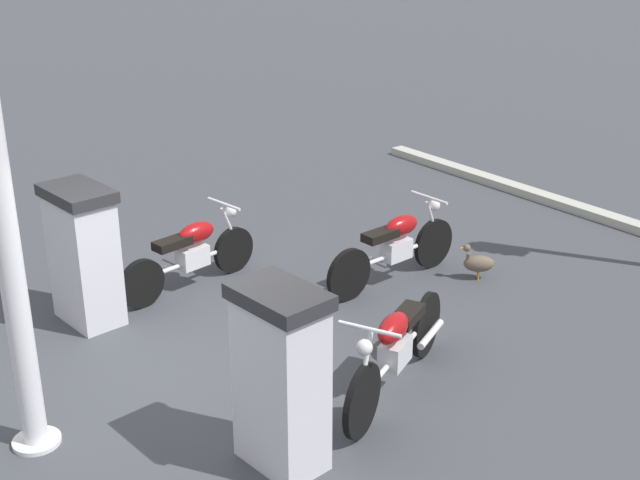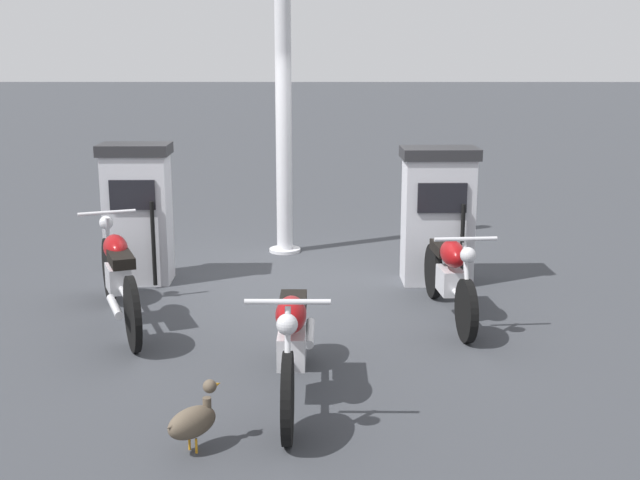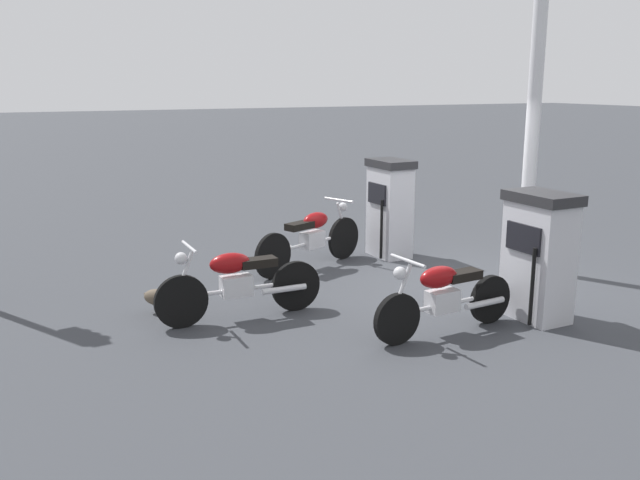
# 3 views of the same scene
# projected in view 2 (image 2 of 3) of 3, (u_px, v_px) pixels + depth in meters

# --- Properties ---
(ground_plane) EXTENTS (120.00, 120.00, 0.00)m
(ground_plane) POSITION_uv_depth(u_px,v_px,m) (288.00, 284.00, 8.95)
(ground_plane) COLOR #383A3F
(fuel_pump_near) EXTENTS (0.55, 0.77, 1.54)m
(fuel_pump_near) POSITION_uv_depth(u_px,v_px,m) (138.00, 213.00, 8.89)
(fuel_pump_near) COLOR silver
(fuel_pump_near) RESTS_ON ground
(fuel_pump_far) EXTENTS (0.58, 0.83, 1.50)m
(fuel_pump_far) POSITION_uv_depth(u_px,v_px,m) (438.00, 215.00, 8.89)
(fuel_pump_far) COLOR silver
(fuel_pump_far) RESTS_ON ground
(motorcycle_near_pump) EXTENTS (2.05, 0.94, 0.97)m
(motorcycle_near_pump) POSITION_uv_depth(u_px,v_px,m) (118.00, 274.00, 7.59)
(motorcycle_near_pump) COLOR black
(motorcycle_near_pump) RESTS_ON ground
(motorcycle_far_pump) EXTENTS (1.89, 0.56, 0.92)m
(motorcycle_far_pump) POSITION_uv_depth(u_px,v_px,m) (450.00, 274.00, 7.72)
(motorcycle_far_pump) COLOR black
(motorcycle_far_pump) RESTS_ON ground
(motorcycle_extra) EXTENTS (2.02, 0.56, 0.95)m
(motorcycle_extra) POSITION_uv_depth(u_px,v_px,m) (292.00, 341.00, 5.89)
(motorcycle_extra) COLOR black
(motorcycle_extra) RESTS_ON ground
(wandering_duck) EXTENTS (0.39, 0.38, 0.45)m
(wandering_duck) POSITION_uv_depth(u_px,v_px,m) (193.00, 420.00, 5.18)
(wandering_duck) COLOR brown
(wandering_duck) RESTS_ON ground
(canopy_support_pole) EXTENTS (0.40, 0.40, 4.21)m
(canopy_support_pole) POSITION_uv_depth(u_px,v_px,m) (283.00, 91.00, 9.96)
(canopy_support_pole) COLOR silver
(canopy_support_pole) RESTS_ON ground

